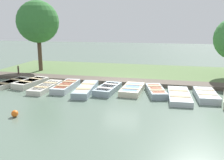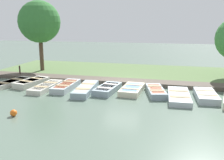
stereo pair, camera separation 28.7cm
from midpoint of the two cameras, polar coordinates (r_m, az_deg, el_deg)
The scene contains 16 objects.
ground_plane at distance 17.46m, azimuth 2.67°, elevation -1.65°, with size 80.00×80.00×0.00m, color #566B5B.
shore_bank at distance 22.24m, azimuth 5.28°, elevation 1.74°, with size 8.00×24.00×0.20m.
dock_walkway at distance 18.55m, azimuth 3.42°, elevation -0.36°, with size 1.43×24.00×0.26m.
rowboat_0 at distance 19.34m, azimuth -21.80°, elevation -0.63°, with size 3.58×1.58×0.34m.
rowboat_1 at distance 18.78m, azimuth -17.46°, elevation -0.52°, with size 2.86×1.63×0.43m.
rowboat_2 at distance 17.47m, azimuth -14.37°, elevation -1.48°, with size 3.26×1.02×0.34m.
rowboat_3 at distance 17.18m, azimuth -9.97°, elevation -1.37°, with size 3.09×1.11×0.41m.
rowboat_4 at distance 16.30m, azimuth -5.53°, elevation -2.02°, with size 3.67×1.33×0.41m.
rowboat_5 at distance 16.22m, azimuth -0.49°, elevation -2.02°, with size 2.81×1.37×0.42m.
rowboat_6 at distance 16.21m, azimuth 5.13°, elevation -2.15°, with size 2.79×1.34×0.38m.
rowboat_7 at distance 15.97m, azimuth 10.47°, elevation -2.51°, with size 2.92×1.59×0.40m.
rowboat_8 at distance 15.35m, azimuth 15.57°, elevation -3.55°, with size 3.50×1.40×0.33m.
rowboat_9 at distance 15.80m, azimuth 21.17°, elevation -3.34°, with size 2.73×1.31×0.41m.
mooring_post_near at distance 21.89m, azimuth -19.96°, elevation 1.89°, with size 0.13×0.13×0.98m.
buoy at distance 12.93m, azimuth -20.99°, elevation -7.04°, with size 0.33×0.33×0.33m.
park_tree_far_left at distance 23.13m, azimuth -15.91°, elevation 12.63°, with size 3.64×3.64×6.31m.
Camera 2 is at (16.52, 3.51, 4.39)m, focal length 40.00 mm.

